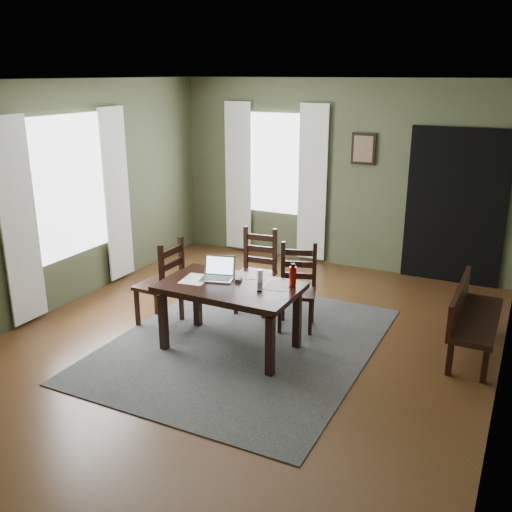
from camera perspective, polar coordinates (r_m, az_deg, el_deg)
The scene contains 24 objects.
ground at distance 6.17m, azimuth -1.25°, elevation -8.80°, with size 5.00×6.00×0.01m.
room_shell at distance 5.59m, azimuth -1.38°, elevation 7.98°, with size 5.02×6.02×2.71m.
rug at distance 6.16m, azimuth -1.25°, elevation -8.71°, with size 2.60×3.20×0.01m.
dining_table at distance 5.82m, azimuth -2.61°, elevation -3.68°, with size 1.41×0.85×0.70m.
chair_end at distance 6.51m, azimuth -9.35°, elevation -2.75°, with size 0.45×0.45×1.01m.
chair_back_left at distance 6.83m, azimuth 0.02°, elevation -1.60°, with size 0.48×0.48×0.99m.
chair_back_right at distance 6.39m, azimuth 4.14°, elevation -3.22°, with size 0.52×0.52×0.95m.
bench at distance 6.19m, azimuth 20.64°, elevation -5.42°, with size 0.42×1.30×0.73m.
laptop at distance 5.96m, azimuth -3.78°, elevation -1.68°, with size 0.39×0.34×0.23m.
computer_mouse at distance 5.87m, azimuth -1.75°, elevation -2.38°, with size 0.05×0.09×0.03m, color #3F3F42.
tv_remote at distance 5.66m, azimuth 0.41°, elevation -3.25°, with size 0.05×0.17×0.02m, color black.
drinking_glass at distance 5.83m, azimuth 0.40°, elevation -2.00°, with size 0.06×0.06×0.13m, color silver.
water_bottle at distance 5.70m, azimuth 3.70°, elevation -2.04°, with size 0.09×0.09×0.24m.
paper_a at distance 5.96m, azimuth -6.08°, elevation -2.32°, with size 0.26×0.33×0.00m, color white.
paper_c at distance 6.04m, azimuth 0.18°, elevation -1.93°, with size 0.21×0.27×0.00m, color white.
paper_d at distance 5.76m, azimuth 2.14°, elevation -2.96°, with size 0.23×0.30×0.00m, color white.
window_left at distance 7.27m, azimuth -18.21°, elevation 6.58°, with size 0.01×1.30×1.70m.
window_back at distance 8.72m, azimuth 1.93°, elevation 9.21°, with size 1.00×0.01×1.50m.
curtain_left_near at distance 6.75m, azimuth -22.63°, elevation 3.10°, with size 0.03×0.48×2.30m.
curtain_left_far at distance 7.89m, azimuth -13.76°, elevation 5.94°, with size 0.03×0.48×2.30m.
curtain_back_left at distance 9.00m, azimuth -1.79°, elevation 7.88°, with size 0.44×0.03×2.30m.
curtain_back_right at distance 8.50m, azimuth 5.66°, elevation 7.20°, with size 0.44×0.03×2.30m.
framed_picture at distance 8.21m, azimuth 10.69°, elevation 10.49°, with size 0.34×0.03×0.44m.
doorway_back at distance 8.08m, azimuth 19.31°, elevation 4.63°, with size 1.30×0.03×2.10m.
Camera 1 is at (2.57, -4.88, 2.77)m, focal length 40.00 mm.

